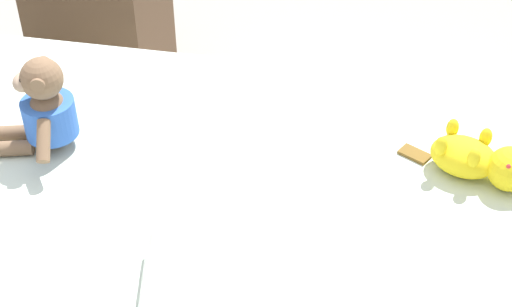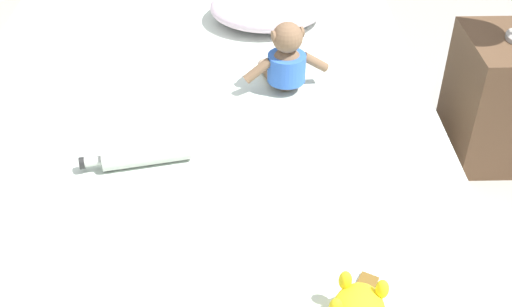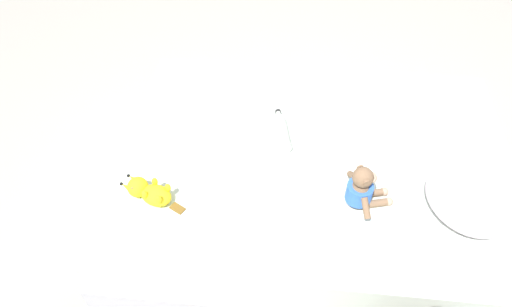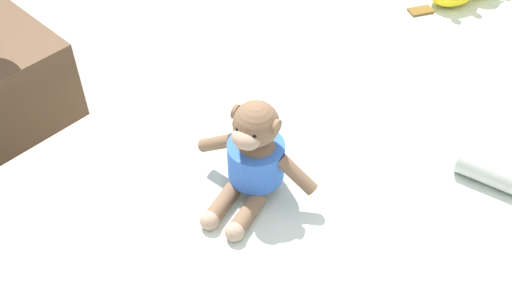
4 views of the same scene
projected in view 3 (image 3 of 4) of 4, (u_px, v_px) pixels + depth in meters
ground_plane at (310, 204)px, 2.72m from camera, size 16.00×16.00×0.00m
bed at (313, 181)px, 2.57m from camera, size 1.55×2.08×0.42m
pillow at (470, 198)px, 2.14m from camera, size 0.49×0.44×0.12m
plush_monkey at (362, 190)px, 2.13m from camera, size 0.28×0.24×0.24m
plush_yellow_creature at (148, 192)px, 2.18m from camera, size 0.18×0.32×0.10m
glass_bottle at (282, 132)px, 2.49m from camera, size 0.30×0.11×0.06m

